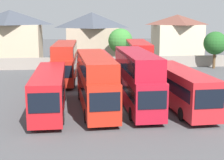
{
  "coord_description": "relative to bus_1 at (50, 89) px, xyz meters",
  "views": [
    {
      "loc": [
        -3.44,
        -28.45,
        8.32
      ],
      "look_at": [
        0.0,
        3.0,
        2.1
      ],
      "focal_mm": 53.57,
      "sensor_mm": 36.0,
      "label": 1
    }
  ],
  "objects": [
    {
      "name": "bus_4",
      "position": [
        11.59,
        -0.16,
        -0.0
      ],
      "size": [
        3.1,
        12.03,
        3.52
      ],
      "rotation": [
        0.0,
        0.0,
        -1.52
      ],
      "color": "red",
      "rests_on": "ground"
    },
    {
      "name": "bus_1",
      "position": [
        0.0,
        0.0,
        0.0
      ],
      "size": [
        2.66,
        11.91,
        3.53
      ],
      "rotation": [
        0.0,
        0.0,
        -1.56
      ],
      "color": "red",
      "rests_on": "ground"
    },
    {
      "name": "bus_3",
      "position": [
        7.7,
        0.26,
        0.84
      ],
      "size": [
        2.63,
        11.58,
        5.07
      ],
      "rotation": [
        0.0,
        0.0,
        -1.56
      ],
      "color": "#B01527",
      "rests_on": "ground"
    },
    {
      "name": "house_terrace_right",
      "position": [
        21.08,
        32.1,
        2.22
      ],
      "size": [
        8.65,
        7.36,
        8.32
      ],
      "color": "beige",
      "rests_on": "ground"
    },
    {
      "name": "bus_7",
      "position": [
        10.23,
        12.93,
        0.77
      ],
      "size": [
        3.4,
        10.88,
        4.93
      ],
      "rotation": [
        0.0,
        0.0,
        -1.65
      ],
      "color": "red",
      "rests_on": "ground"
    },
    {
      "name": "tree_behind_wall",
      "position": [
        23.85,
        21.21,
        1.93
      ],
      "size": [
        3.57,
        3.57,
        5.75
      ],
      "color": "brown",
      "rests_on": "ground"
    },
    {
      "name": "tree_left_of_lot",
      "position": [
        9.63,
        25.71,
        2.06
      ],
      "size": [
        3.99,
        3.99,
        6.1
      ],
      "color": "brown",
      "rests_on": "ground"
    },
    {
      "name": "bus_6",
      "position": [
        5.31,
        13.29,
        -0.04
      ],
      "size": [
        2.74,
        10.89,
        3.45
      ],
      "rotation": [
        0.0,
        0.0,
        -1.54
      ],
      "color": "red",
      "rests_on": "ground"
    },
    {
      "name": "depot_boundary_wall",
      "position": [
        5.75,
        23.21,
        -1.11
      ],
      "size": [
        56.0,
        0.5,
        1.8
      ],
      "primitive_type": "cube",
      "color": "gray",
      "rests_on": "ground"
    },
    {
      "name": "house_terrace_left",
      "position": [
        -8.79,
        31.4,
        2.63
      ],
      "size": [
        10.55,
        7.8,
        9.09
      ],
      "color": "#C6B293",
      "rests_on": "ground"
    },
    {
      "name": "bus_2",
      "position": [
        3.99,
        0.27,
        0.7
      ],
      "size": [
        3.12,
        12.02,
        4.8
      ],
      "rotation": [
        0.0,
        0.0,
        -1.52
      ],
      "color": "red",
      "rests_on": "ground"
    },
    {
      "name": "bus_5",
      "position": [
        0.99,
        13.02,
        0.73
      ],
      "size": [
        3.0,
        11.02,
        4.86
      ],
      "rotation": [
        0.0,
        0.0,
        -1.61
      ],
      "color": "#B42519",
      "rests_on": "ground"
    },
    {
      "name": "ground",
      "position": [
        5.75,
        17.87,
        -2.01
      ],
      "size": [
        140.0,
        140.0,
        0.0
      ],
      "primitive_type": "plane",
      "color": "#4C4C4F"
    },
    {
      "name": "house_terrace_centre",
      "position": [
        5.34,
        32.76,
        2.44
      ],
      "size": [
        9.63,
        7.63,
        8.72
      ],
      "color": "tan",
      "rests_on": "ground"
    }
  ]
}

